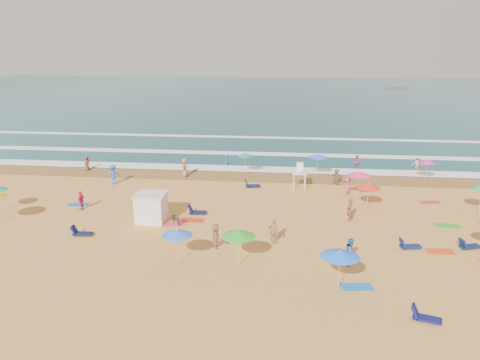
# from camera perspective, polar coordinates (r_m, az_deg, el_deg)

# --- Properties ---
(ground) EXTENTS (220.00, 220.00, 0.00)m
(ground) POSITION_cam_1_polar(r_m,az_deg,el_deg) (34.37, -1.95, -5.17)
(ground) COLOR gold
(ground) RESTS_ON ground
(ocean) EXTENTS (220.00, 140.00, 0.18)m
(ocean) POSITION_cam_1_polar(r_m,az_deg,el_deg) (116.43, 3.96, 10.06)
(ocean) COLOR #0C4756
(ocean) RESTS_ON ground
(wet_sand) EXTENTS (220.00, 220.00, 0.00)m
(wet_sand) POSITION_cam_1_polar(r_m,az_deg,el_deg) (46.14, 0.24, 0.49)
(wet_sand) COLOR olive
(wet_sand) RESTS_ON ground
(surf_foam) EXTENTS (200.00, 18.70, 0.05)m
(surf_foam) POSITION_cam_1_polar(r_m,az_deg,el_deg) (54.62, 1.20, 3.09)
(surf_foam) COLOR white
(surf_foam) RESTS_ON ground
(cabana) EXTENTS (2.00, 2.00, 2.00)m
(cabana) POSITION_cam_1_polar(r_m,az_deg,el_deg) (34.86, -10.76, -3.39)
(cabana) COLOR white
(cabana) RESTS_ON ground
(cabana_roof) EXTENTS (2.20, 2.20, 0.12)m
(cabana_roof) POSITION_cam_1_polar(r_m,az_deg,el_deg) (34.52, -10.85, -1.74)
(cabana_roof) COLOR silver
(cabana_roof) RESTS_ON cabana
(bicycle) EXTENTS (1.35, 1.54, 0.80)m
(bicycle) POSITION_cam_1_polar(r_m,az_deg,el_deg) (34.30, -7.80, -4.65)
(bicycle) COLOR black
(bicycle) RESTS_ON ground
(lifeguard_stand) EXTENTS (1.20, 1.20, 2.10)m
(lifeguard_stand) POSITION_cam_1_polar(r_m,az_deg,el_deg) (42.00, 7.26, 0.24)
(lifeguard_stand) COLOR white
(lifeguard_stand) RESTS_ON ground
(beach_umbrellas) EXTENTS (46.10, 29.03, 0.72)m
(beach_umbrellas) POSITION_cam_1_polar(r_m,az_deg,el_deg) (32.91, 1.15, -2.20)
(beach_umbrellas) COLOR #E05812
(beach_umbrellas) RESTS_ON ground
(loungers) EXTENTS (33.60, 24.50, 0.34)m
(loungers) POSITION_cam_1_polar(r_m,az_deg,el_deg) (31.34, 7.23, -7.16)
(loungers) COLOR #0E1646
(loungers) RESTS_ON ground
(towels) EXTENTS (37.93, 20.60, 0.03)m
(towels) POSITION_cam_1_polar(r_m,az_deg,el_deg) (32.54, -2.88, -6.43)
(towels) COLOR #C95619
(towels) RESTS_ON ground
(beachgoers) EXTENTS (42.42, 27.02, 2.11)m
(beachgoers) POSITION_cam_1_polar(r_m,az_deg,el_deg) (39.65, -0.35, -1.00)
(beachgoers) COLOR brown
(beachgoers) RESTS_ON ground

